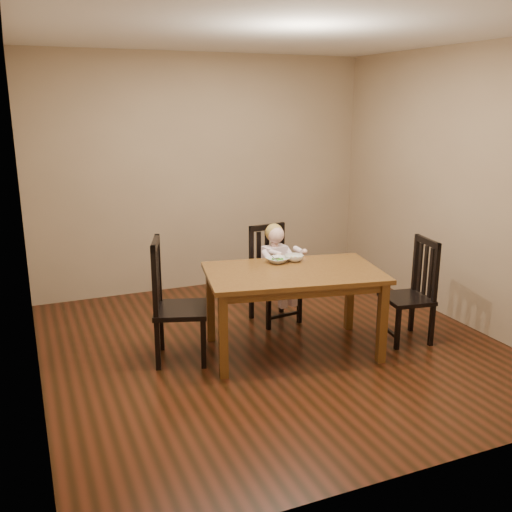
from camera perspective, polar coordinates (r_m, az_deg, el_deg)
name	(u,v)px	position (r m, az deg, el deg)	size (l,w,h in m)	color
room	(275,201)	(4.89, 1.88, 5.56)	(4.01, 4.01, 2.71)	#421B0E
dining_table	(293,280)	(4.98, 3.74, -2.43)	(1.64, 1.17, 0.75)	#523113
chair_child	(273,276)	(5.77, 1.70, -1.97)	(0.46, 0.45, 0.97)	black
chair_left	(174,303)	(4.91, -8.20, -4.69)	(0.56, 0.57, 1.07)	black
chair_right	(412,292)	(5.47, 15.31, -3.54)	(0.46, 0.47, 0.97)	black
toddler	(276,264)	(5.69, 1.97, -0.76)	(0.31, 0.39, 0.54)	white
bowl_peas	(278,260)	(5.18, 2.17, -0.41)	(0.19, 0.19, 0.05)	white
bowl_veg	(294,258)	(5.24, 3.82, -0.20)	(0.17, 0.17, 0.05)	white
fork	(274,259)	(5.15, 1.79, -0.27)	(0.03, 0.12, 0.05)	silver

